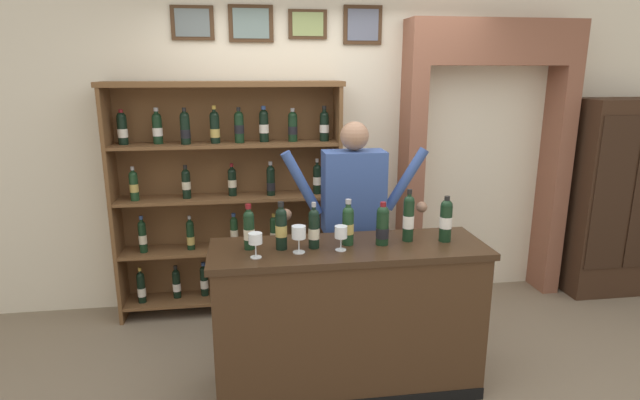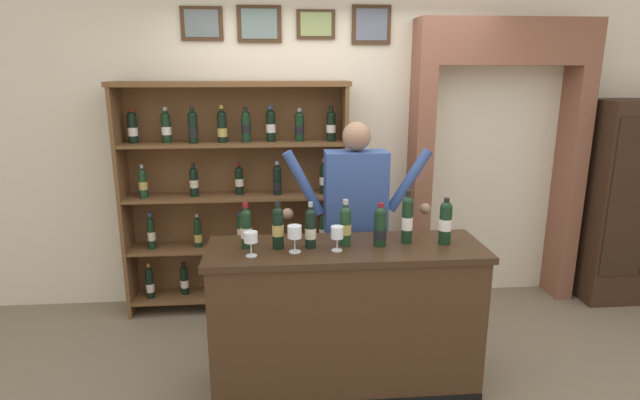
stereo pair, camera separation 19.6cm
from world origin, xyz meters
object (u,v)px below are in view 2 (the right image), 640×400
object	(u,v)px
shopkeeper	(355,212)
wine_glass_left	(251,239)
tasting_bottle_brunello	(246,227)
wine_shelf	(236,191)
tasting_counter	(345,319)
tasting_bottle_riserva	(445,221)
wine_glass_right	(337,234)
tasting_bottle_grappa	(278,226)
tasting_bottle_rosso	(311,228)
tasting_bottle_super_tuscan	(345,225)
tasting_bottle_prosecco	(380,226)
wine_glass_center	(295,233)
side_cabinet	(630,202)
tasting_bottle_vin_santo	(407,219)

from	to	relation	value
shopkeeper	wine_glass_left	size ratio (longest dim) A/B	11.42
tasting_bottle_brunello	wine_shelf	bearing A→B (deg)	97.06
tasting_counter	tasting_bottle_riserva	bearing A→B (deg)	0.61
wine_glass_right	wine_glass_left	distance (m)	0.51
wine_glass_left	tasting_bottle_grappa	bearing A→B (deg)	38.52
tasting_bottle_rosso	tasting_bottle_grappa	bearing A→B (deg)	179.22
tasting_bottle_riserva	tasting_bottle_grappa	bearing A→B (deg)	179.97
wine_glass_left	tasting_bottle_brunello	bearing A→B (deg)	102.39
tasting_counter	tasting_bottle_rosso	bearing A→B (deg)	178.84
wine_glass_right	tasting_bottle_super_tuscan	bearing A→B (deg)	57.74
tasting_bottle_riserva	wine_glass_left	world-z (taller)	tasting_bottle_riserva
wine_glass_right	wine_shelf	bearing A→B (deg)	117.34
tasting_counter	shopkeeper	distance (m)	0.77
shopkeeper	tasting_bottle_prosecco	distance (m)	0.52
tasting_bottle_grappa	tasting_bottle_super_tuscan	bearing A→B (deg)	3.28
tasting_bottle_grappa	wine_glass_right	distance (m)	0.36
tasting_bottle_super_tuscan	wine_glass_left	size ratio (longest dim) A/B	1.96
tasting_bottle_super_tuscan	wine_glass_center	xyz separation A→B (m)	(-0.31, -0.10, -0.01)
tasting_bottle_rosso	tasting_bottle_prosecco	bearing A→B (deg)	-0.12
tasting_bottle_grappa	wine_glass_center	world-z (taller)	tasting_bottle_grappa
tasting_bottle_riserva	wine_glass_left	bearing A→B (deg)	-174.03
side_cabinet	tasting_bottle_vin_santo	size ratio (longest dim) A/B	5.34
tasting_bottle_rosso	tasting_bottle_riserva	bearing A→B (deg)	0.15
side_cabinet	wine_glass_right	world-z (taller)	side_cabinet
tasting_counter	wine_shelf	bearing A→B (deg)	120.74
tasting_counter	tasting_bottle_vin_santo	world-z (taller)	tasting_bottle_vin_santo
tasting_bottle_grappa	tasting_bottle_rosso	size ratio (longest dim) A/B	1.03
tasting_bottle_brunello	wine_glass_right	world-z (taller)	tasting_bottle_brunello
tasting_counter	wine_glass_left	size ratio (longest dim) A/B	11.55
side_cabinet	tasting_bottle_prosecco	world-z (taller)	side_cabinet
wine_shelf	tasting_bottle_super_tuscan	distance (m)	1.45
wine_glass_center	wine_glass_left	world-z (taller)	wine_glass_center
tasting_bottle_prosecco	wine_glass_left	size ratio (longest dim) A/B	1.83
wine_shelf	tasting_bottle_riserva	bearing A→B (deg)	-42.64
tasting_bottle_prosecco	wine_glass_right	world-z (taller)	tasting_bottle_prosecco
shopkeeper	tasting_bottle_brunello	distance (m)	0.88
shopkeeper	tasting_bottle_vin_santo	distance (m)	0.54
wine_shelf	tasting_bottle_riserva	size ratio (longest dim) A/B	6.65
wine_glass_left	tasting_bottle_prosecco	bearing A→B (deg)	8.84
wine_glass_right	wine_glass_left	bearing A→B (deg)	-174.45
tasting_bottle_riserva	wine_glass_center	world-z (taller)	tasting_bottle_riserva
tasting_bottle_rosso	wine_glass_center	distance (m)	0.12
side_cabinet	tasting_bottle_vin_santo	xyz separation A→B (m)	(-2.29, -1.13, 0.24)
tasting_counter	wine_glass_left	xyz separation A→B (m)	(-0.57, -0.12, 0.59)
tasting_bottle_rosso	tasting_bottle_brunello	bearing A→B (deg)	175.20
tasting_bottle_brunello	tasting_bottle_riserva	bearing A→B (deg)	-1.42
tasting_bottle_prosecco	wine_glass_left	xyz separation A→B (m)	(-0.77, -0.12, -0.02)
wine_glass_right	wine_glass_left	world-z (taller)	wine_glass_right
tasting_bottle_rosso	tasting_bottle_super_tuscan	size ratio (longest dim) A/B	0.99
tasting_bottle_rosso	wine_glass_left	bearing A→B (deg)	-160.92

